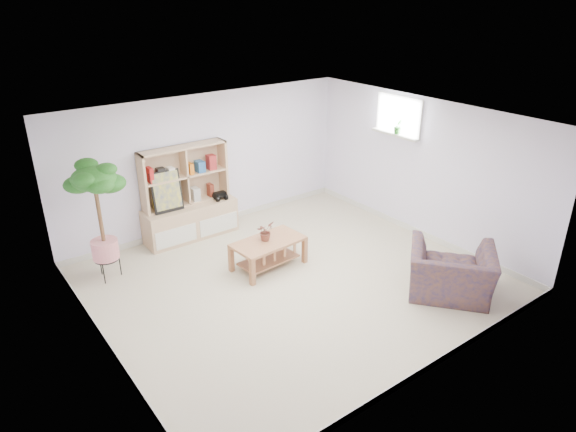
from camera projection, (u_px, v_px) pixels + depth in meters
floor at (293, 281)px, 7.66m from camera, size 5.50×5.00×0.01m
ceiling at (293, 122)px, 6.68m from camera, size 5.50×5.00×0.01m
walls at (293, 207)px, 7.17m from camera, size 5.51×5.01×2.40m
baseboard at (293, 278)px, 7.64m from camera, size 5.50×5.00×0.10m
window at (399, 116)px, 8.77m from camera, size 0.10×0.98×0.68m
window_sill at (395, 134)px, 8.87m from camera, size 0.14×1.00×0.04m
storage_unit at (189, 194)px, 8.69m from camera, size 1.62×0.55×1.62m
poster at (167, 192)px, 8.39m from camera, size 0.50×0.13×0.69m
toy_truck at (220, 195)px, 8.95m from camera, size 0.30×0.21×0.16m
coffee_table at (268, 254)px, 7.96m from camera, size 1.15×0.69×0.45m
table_plant at (265, 231)px, 7.83m from camera, size 0.33×0.32×0.29m
floor_tree at (101, 222)px, 7.37m from camera, size 0.78×0.78×1.83m
armchair at (451, 269)px, 7.14m from camera, size 1.48×1.50×0.84m
sill_plant at (398, 126)px, 8.78m from camera, size 0.17×0.15×0.27m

